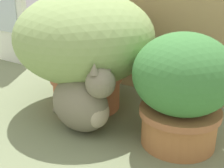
% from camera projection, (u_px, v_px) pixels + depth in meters
% --- Properties ---
extents(ground_plane, '(6.00, 6.00, 0.00)m').
position_uv_depth(ground_plane, '(84.00, 127.00, 1.23)').
color(ground_plane, '#6F7B56').
extents(cardboard_backdrop, '(0.94, 0.03, 0.93)m').
position_uv_depth(cardboard_backdrop, '(160.00, 0.00, 1.42)').
color(cardboard_backdrop, tan).
rests_on(cardboard_backdrop, ground).
extents(grass_planter, '(0.61, 0.61, 0.53)m').
position_uv_depth(grass_planter, '(85.00, 43.00, 1.30)').
color(grass_planter, '#B46740').
rests_on(grass_planter, ground).
extents(leafy_planter, '(0.35, 0.35, 0.41)m').
position_uv_depth(leafy_planter, '(182.00, 87.00, 1.04)').
color(leafy_planter, '#AB6D3B').
rests_on(leafy_planter, ground).
extents(cat, '(0.38, 0.20, 0.32)m').
position_uv_depth(cat, '(83.00, 102.00, 1.16)').
color(cat, '#78735C').
rests_on(cat, ground).
extents(mushroom_ornament_red, '(0.10, 0.10, 0.11)m').
position_uv_depth(mushroom_ornament_red, '(71.00, 94.00, 1.35)').
color(mushroom_ornament_red, silver).
rests_on(mushroom_ornament_red, ground).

